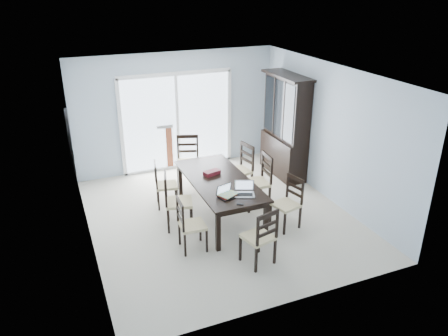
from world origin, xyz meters
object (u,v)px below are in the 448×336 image
at_px(laptop_silver, 245,192).
at_px(hot_tub, 127,138).
at_px(china_hutch, 285,127).
at_px(game_box, 212,173).
at_px(chair_left_mid, 173,195).
at_px(cell_phone, 240,204).
at_px(chair_right_mid, 261,175).
at_px(chair_left_near, 187,219).
at_px(chair_right_near, 290,197).
at_px(chair_right_far, 242,164).
at_px(chair_left_far, 162,180).
at_px(chair_end_near, 262,232).
at_px(laptop_dark, 228,195).
at_px(dining_table, 219,183).
at_px(chair_end_far, 188,155).

distance_m(laptop_silver, hot_tub, 4.34).
relative_size(china_hutch, laptop_silver, 5.73).
height_order(laptop_silver, game_box, laptop_silver).
height_order(chair_left_mid, cell_phone, chair_left_mid).
relative_size(chair_right_mid, game_box, 4.06).
xyz_separation_m(china_hutch, cell_phone, (-2.07, -2.25, -0.32)).
bearing_deg(chair_left_near, chair_right_near, 93.87).
height_order(chair_right_far, game_box, chair_right_far).
relative_size(china_hutch, game_box, 7.45).
bearing_deg(chair_left_far, game_box, 65.04).
bearing_deg(chair_right_mid, chair_end_near, 157.56).
bearing_deg(chair_end_near, chair_right_near, 27.41).
bearing_deg(game_box, laptop_dark, -94.59).
relative_size(chair_right_near, game_box, 3.58).
relative_size(laptop_dark, cell_phone, 3.05).
distance_m(dining_table, chair_right_far, 1.10).
bearing_deg(chair_left_mid, cell_phone, 55.44).
bearing_deg(chair_right_mid, game_box, 85.60).
xyz_separation_m(chair_left_far, game_box, (0.79, -0.57, 0.24)).
height_order(china_hutch, chair_left_far, china_hutch).
distance_m(china_hutch, game_box, 2.33).
bearing_deg(chair_end_near, laptop_dark, 86.26).
relative_size(chair_right_mid, laptop_silver, 3.12).
xyz_separation_m(china_hutch, chair_right_mid, (-1.15, -1.15, -0.44)).
height_order(china_hutch, laptop_dark, china_hutch).
xyz_separation_m(chair_end_near, laptop_silver, (0.11, 0.87, 0.23)).
distance_m(chair_right_far, game_box, 1.01).
height_order(chair_right_near, chair_right_far, chair_right_far).
xyz_separation_m(dining_table, laptop_silver, (0.15, -0.74, 0.13)).
xyz_separation_m(dining_table, hot_tub, (-0.98, 3.44, -0.15)).
height_order(chair_left_near, laptop_silver, chair_left_near).
relative_size(chair_end_far, hot_tub, 0.54).
height_order(chair_right_near, chair_end_near, chair_end_near).
bearing_deg(chair_left_far, cell_phone, 34.54).
relative_size(chair_right_near, hot_tub, 0.47).
height_order(chair_left_near, chair_left_far, chair_left_near).
bearing_deg(chair_left_near, game_box, 144.21).
bearing_deg(laptop_silver, chair_right_mid, 70.99).
bearing_deg(chair_left_near, laptop_dark, 99.00).
distance_m(chair_right_far, hot_tub, 3.22).
bearing_deg(chair_end_near, game_box, 78.75).
bearing_deg(chair_right_near, laptop_dark, 74.03).
bearing_deg(chair_left_mid, laptop_silver, 70.52).
xyz_separation_m(chair_right_mid, laptop_dark, (-1.00, -0.80, 0.17)).
xyz_separation_m(chair_left_far, laptop_dark, (0.72, -1.50, 0.26)).
xyz_separation_m(chair_left_far, hot_tub, (-0.14, 2.65, -0.02)).
height_order(laptop_dark, cell_phone, laptop_dark).
height_order(china_hutch, chair_end_near, china_hutch).
xyz_separation_m(chair_right_far, laptop_dark, (-0.92, -1.46, 0.18)).
bearing_deg(dining_table, laptop_dark, -99.83).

